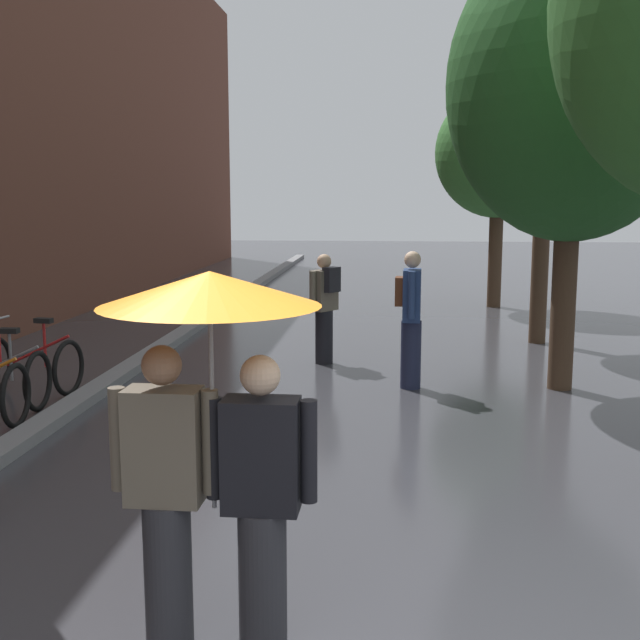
{
  "coord_description": "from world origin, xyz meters",
  "views": [
    {
      "loc": [
        0.43,
        -3.4,
        2.44
      ],
      "look_at": [
        -0.2,
        3.52,
        1.35
      ],
      "focal_mm": 44.39,
      "sensor_mm": 36.0,
      "label": 1
    }
  ],
  "objects_px": {
    "street_tree_1": "(574,86)",
    "pedestrian_walking_midground": "(325,305)",
    "parked_bicycle_5": "(31,364)",
    "couple_under_umbrella": "(211,400)",
    "street_tree_2": "(547,105)",
    "pedestrian_walking_far": "(411,316)",
    "street_tree_3": "(499,154)"
  },
  "relations": [
    {
      "from": "parked_bicycle_5",
      "to": "pedestrian_walking_midground",
      "type": "xyz_separation_m",
      "value": [
        3.49,
        2.12,
        0.49
      ]
    },
    {
      "from": "street_tree_1",
      "to": "couple_under_umbrella",
      "type": "bearing_deg",
      "value": -116.55
    },
    {
      "from": "street_tree_2",
      "to": "street_tree_3",
      "type": "xyz_separation_m",
      "value": [
        -0.18,
        4.35,
        -0.54
      ]
    },
    {
      "from": "street_tree_1",
      "to": "pedestrian_walking_midground",
      "type": "bearing_deg",
      "value": 158.12
    },
    {
      "from": "parked_bicycle_5",
      "to": "pedestrian_walking_far",
      "type": "xyz_separation_m",
      "value": [
        4.7,
        0.72,
        0.56
      ]
    },
    {
      "from": "street_tree_3",
      "to": "parked_bicycle_5",
      "type": "bearing_deg",
      "value": -128.5
    },
    {
      "from": "parked_bicycle_5",
      "to": "pedestrian_walking_midground",
      "type": "distance_m",
      "value": 4.11
    },
    {
      "from": "street_tree_1",
      "to": "street_tree_3",
      "type": "xyz_separation_m",
      "value": [
        0.11,
        7.6,
        -0.41
      ]
    },
    {
      "from": "street_tree_3",
      "to": "parked_bicycle_5",
      "type": "relative_size",
      "value": 4.11
    },
    {
      "from": "street_tree_2",
      "to": "pedestrian_walking_far",
      "type": "height_order",
      "value": "street_tree_2"
    },
    {
      "from": "street_tree_2",
      "to": "pedestrian_walking_far",
      "type": "xyz_separation_m",
      "value": [
        -2.21,
        -3.39,
        -2.95
      ]
    },
    {
      "from": "street_tree_1",
      "to": "parked_bicycle_5",
      "type": "relative_size",
      "value": 4.89
    },
    {
      "from": "couple_under_umbrella",
      "to": "street_tree_1",
      "type": "bearing_deg",
      "value": 63.45
    },
    {
      "from": "parked_bicycle_5",
      "to": "pedestrian_walking_far",
      "type": "bearing_deg",
      "value": 8.66
    },
    {
      "from": "street_tree_2",
      "to": "pedestrian_walking_midground",
      "type": "distance_m",
      "value": 4.98
    },
    {
      "from": "street_tree_1",
      "to": "parked_bicycle_5",
      "type": "xyz_separation_m",
      "value": [
        -6.62,
        -0.86,
        -3.38
      ]
    },
    {
      "from": "street_tree_1",
      "to": "street_tree_3",
      "type": "height_order",
      "value": "street_tree_1"
    },
    {
      "from": "street_tree_2",
      "to": "parked_bicycle_5",
      "type": "bearing_deg",
      "value": -149.24
    },
    {
      "from": "street_tree_1",
      "to": "pedestrian_walking_far",
      "type": "relative_size",
      "value": 3.23
    },
    {
      "from": "pedestrian_walking_midground",
      "to": "couple_under_umbrella",
      "type": "bearing_deg",
      "value": -89.72
    },
    {
      "from": "street_tree_3",
      "to": "pedestrian_walking_midground",
      "type": "relative_size",
      "value": 2.96
    },
    {
      "from": "pedestrian_walking_far",
      "to": "couple_under_umbrella",
      "type": "bearing_deg",
      "value": -101.0
    },
    {
      "from": "couple_under_umbrella",
      "to": "pedestrian_walking_midground",
      "type": "distance_m",
      "value": 7.47
    },
    {
      "from": "street_tree_2",
      "to": "pedestrian_walking_midground",
      "type": "relative_size",
      "value": 3.29
    },
    {
      "from": "street_tree_1",
      "to": "street_tree_2",
      "type": "bearing_deg",
      "value": 84.92
    },
    {
      "from": "pedestrian_walking_far",
      "to": "street_tree_2",
      "type": "bearing_deg",
      "value": 56.97
    },
    {
      "from": "street_tree_1",
      "to": "couple_under_umbrella",
      "type": "xyz_separation_m",
      "value": [
        -3.09,
        -6.19,
        -2.37
      ]
    },
    {
      "from": "street_tree_1",
      "to": "pedestrian_walking_midground",
      "type": "xyz_separation_m",
      "value": [
        -3.13,
        1.26,
        -2.89
      ]
    },
    {
      "from": "street_tree_3",
      "to": "couple_under_umbrella",
      "type": "distance_m",
      "value": 14.29
    },
    {
      "from": "street_tree_1",
      "to": "parked_bicycle_5",
      "type": "height_order",
      "value": "street_tree_1"
    },
    {
      "from": "street_tree_3",
      "to": "couple_under_umbrella",
      "type": "height_order",
      "value": "street_tree_3"
    },
    {
      "from": "street_tree_2",
      "to": "street_tree_3",
      "type": "distance_m",
      "value": 4.38
    }
  ]
}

